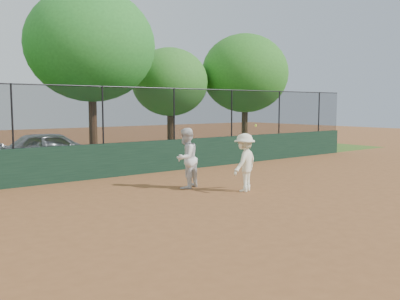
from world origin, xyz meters
TOP-DOWN VIEW (x-y plane):
  - ground at (0.00, 0.00)m, footprint 80.00×80.00m
  - back_wall at (0.00, 6.00)m, footprint 26.00×0.20m
  - grass_strip at (0.00, 12.00)m, footprint 36.00×12.00m
  - parked_car at (-1.04, 9.34)m, footprint 4.75×2.92m
  - player_second at (0.61, 2.66)m, footprint 1.10×1.00m
  - player_main at (1.67, 1.19)m, footprint 1.26×0.99m
  - fence_assembly at (-0.03, 6.00)m, footprint 26.00×0.06m
  - tree_2 at (1.14, 10.41)m, footprint 5.75×5.23m
  - tree_3 at (6.28, 11.82)m, footprint 4.24×3.85m
  - tree_4 at (10.79, 10.72)m, footprint 5.23×4.76m

SIDE VIEW (x-z plane):
  - ground at x=0.00m, z-range 0.00..0.00m
  - grass_strip at x=0.00m, z-range 0.00..0.01m
  - back_wall at x=0.00m, z-range 0.00..1.20m
  - parked_car at x=-1.04m, z-range 0.00..1.51m
  - player_main at x=1.67m, z-range -0.13..1.85m
  - player_second at x=0.61m, z-range 0.00..1.84m
  - fence_assembly at x=-0.03m, z-range 1.24..3.24m
  - tree_3 at x=6.28m, z-range 0.96..6.57m
  - tree_4 at x=10.79m, z-range 1.05..7.68m
  - tree_2 at x=1.14m, z-range 1.33..8.97m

